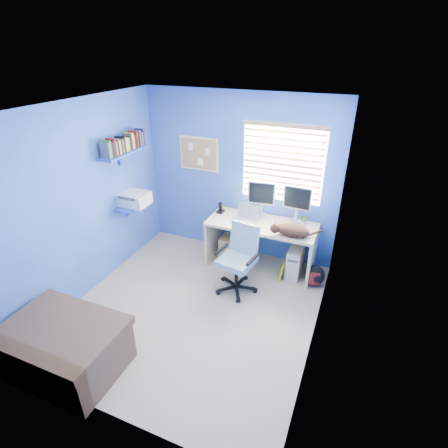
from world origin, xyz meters
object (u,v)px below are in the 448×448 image
at_px(cat, 293,230).
at_px(office_chair, 238,267).
at_px(desk, 261,245).
at_px(tower_pc, 295,261).
at_px(laptop, 244,215).

bearing_deg(cat, office_chair, -159.05).
distance_m(desk, cat, 0.69).
xyz_separation_m(desk, cat, (0.49, -0.20, 0.45)).
bearing_deg(tower_pc, office_chair, -136.15).
xyz_separation_m(tower_pc, office_chair, (-0.66, -0.63, 0.12)).
bearing_deg(cat, laptop, 154.62).
height_order(cat, office_chair, office_chair).
distance_m(cat, tower_pc, 0.63).
bearing_deg(tower_pc, desk, 179.84).
bearing_deg(desk, cat, -21.84).
bearing_deg(cat, tower_pc, 61.56).
distance_m(desk, laptop, 0.55).
height_order(desk, laptop, laptop).
bearing_deg(office_chair, cat, 35.68).
distance_m(desk, tower_pc, 0.55).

